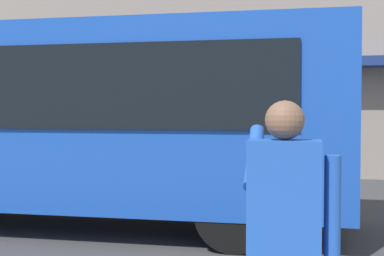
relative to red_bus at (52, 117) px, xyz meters
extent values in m
plane|color=#38383A|center=(-2.40, -0.11, -1.68)|extent=(60.00, 60.00, 0.00)
cube|color=#1947AD|center=(-0.02, -0.01, 0.02)|extent=(9.00, 2.50, 2.60)
cube|color=black|center=(-0.02, 1.25, 0.42)|extent=(7.60, 0.06, 1.10)
cylinder|color=black|center=(-3.02, -1.11, -1.18)|extent=(1.00, 0.28, 1.00)
cylinder|color=black|center=(-3.02, 1.09, -1.18)|extent=(1.00, 0.28, 1.00)
cube|color=#1E4CAD|center=(-3.74, 4.67, -0.38)|extent=(0.40, 0.24, 0.66)
sphere|color=brown|center=(-3.74, 4.67, 0.06)|extent=(0.22, 0.22, 0.22)
cylinder|color=#1E4CAD|center=(-4.00, 4.67, -0.42)|extent=(0.09, 0.09, 0.58)
cylinder|color=#1E4CAD|center=(-3.56, 4.51, -0.16)|extent=(0.09, 0.48, 0.37)
cube|color=black|center=(-3.64, 4.37, 0.04)|extent=(0.07, 0.01, 0.14)
camera|label=1|loc=(-3.82, 7.61, 0.11)|focal=49.02mm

